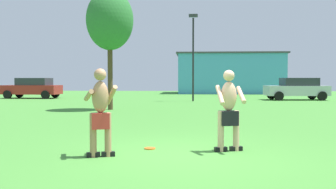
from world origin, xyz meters
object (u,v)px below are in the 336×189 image
player_in_black (229,109)px  tree_right_field (110,21)px  lamp_post (193,48)px  car_silver_near_post (297,88)px  player_near (100,110)px  car_red_mid_lot (33,88)px  frisbee (150,148)px

player_in_black → tree_right_field: bearing=114.5°
lamp_post → car_silver_near_post: bearing=14.7°
player_near → player_in_black: (2.52, 0.71, -0.01)m
player_near → car_silver_near_post: (9.29, 20.37, -0.07)m
player_in_black → car_red_mid_lot: 24.60m
car_silver_near_post → tree_right_field: (-11.50, -9.32, 3.50)m
frisbee → tree_right_field: tree_right_field is taller
player_near → car_silver_near_post: 22.39m
car_red_mid_lot → lamp_post: bearing=-14.0°
frisbee → car_red_mid_lot: size_ratio=0.06×
player_near → tree_right_field: bearing=101.3°
frisbee → car_silver_near_post: (8.44, 19.51, 0.81)m
lamp_post → frisbee: bearing=-93.3°
player_near → frisbee: player_near is taller
player_near → lamp_post: 18.71m
tree_right_field → car_silver_near_post: bearing=39.0°
car_red_mid_lot → tree_right_field: size_ratio=0.75×
player_in_black → lamp_post: lamp_post is taller
player_near → car_red_mid_lot: size_ratio=0.39×
car_silver_near_post → car_red_mid_lot: size_ratio=1.01×
player_in_black → car_red_mid_lot: size_ratio=0.38×
frisbee → tree_right_field: bearing=106.7°
player_near → tree_right_field: tree_right_field is taller
car_silver_near_post → lamp_post: 8.16m
player_in_black → tree_right_field: 11.87m
player_near → frisbee: size_ratio=7.05×
frisbee → car_silver_near_post: 21.27m
car_silver_near_post → car_red_mid_lot: bearing=176.7°
player_near → player_in_black: size_ratio=1.01×
frisbee → car_red_mid_lot: bearing=119.0°
player_in_black → lamp_post: 17.92m
player_in_black → car_silver_near_post: (6.78, 19.66, -0.06)m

